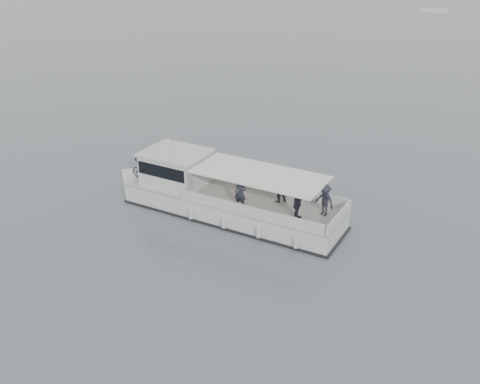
% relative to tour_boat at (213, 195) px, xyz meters
% --- Properties ---
extents(ground, '(1400.00, 1400.00, 0.00)m').
position_rel_tour_boat_xyz_m(ground, '(-2.88, 3.01, -1.01)').
color(ground, '#546063').
rests_on(ground, ground).
extents(tour_boat, '(14.77, 4.12, 6.17)m').
position_rel_tour_boat_xyz_m(tour_boat, '(0.00, 0.00, 0.00)').
color(tour_boat, silver).
rests_on(tour_boat, ground).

